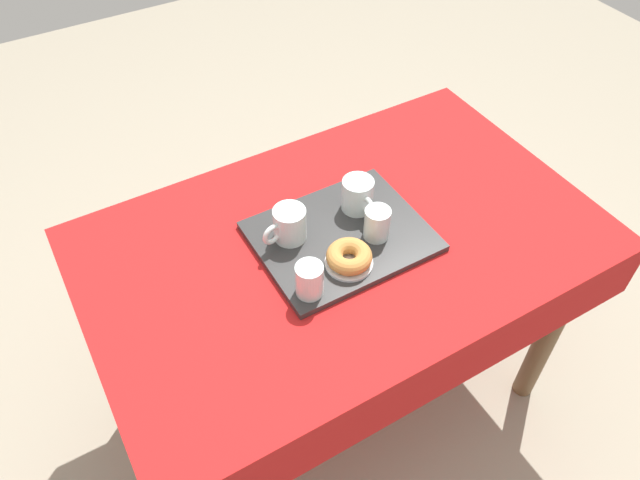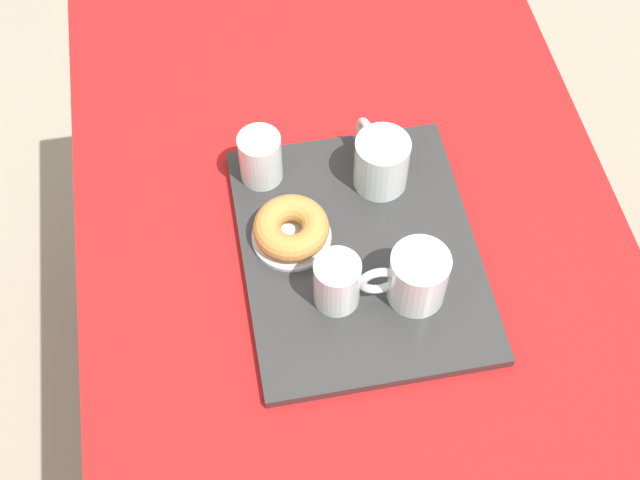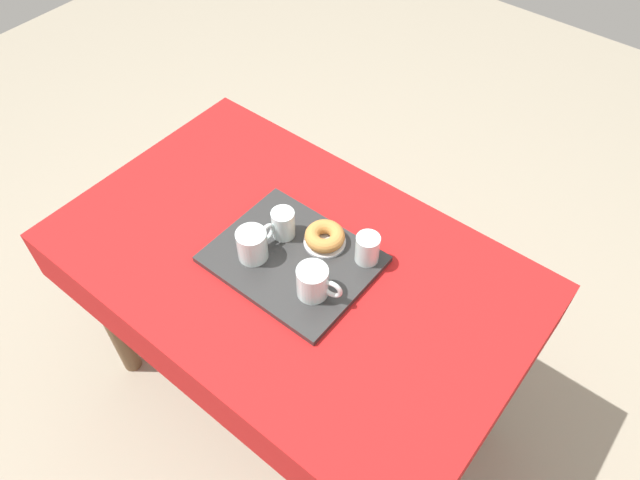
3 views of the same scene
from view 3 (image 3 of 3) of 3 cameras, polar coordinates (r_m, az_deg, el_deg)
The scene contains 9 objects.
ground_plane at distance 2.23m, azimuth -2.10°, elevation -14.07°, with size 6.00×6.00×0.00m, color gray.
dining_table at distance 1.67m, azimuth -2.73°, elevation -4.13°, with size 1.28×0.80×0.76m.
serving_tray at distance 1.57m, azimuth -2.73°, elevation -1.91°, with size 0.41×0.33×0.02m, color #2D2D2D.
tea_mug_left at distance 1.46m, azimuth -0.65°, elevation -4.11°, with size 0.12×0.08×0.09m.
tea_mug_right at distance 1.55m, azimuth -6.47°, elevation -0.48°, with size 0.08×0.12×0.09m.
water_glass_near at distance 1.59m, azimuth -3.55°, elevation 1.48°, with size 0.06×0.06×0.08m.
water_glass_far at distance 1.54m, azimuth 4.56°, elevation -0.94°, with size 0.06×0.06×0.08m.
donut_plate_left at distance 1.59m, azimuth 0.46°, elevation -0.17°, with size 0.11×0.11×0.01m, color silver.
sugar_donut_left at distance 1.58m, azimuth 0.46°, elevation 0.37°, with size 0.11×0.11×0.04m, color #BC7F3D.
Camera 3 is at (-0.68, 0.72, 2.00)m, focal length 33.33 mm.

